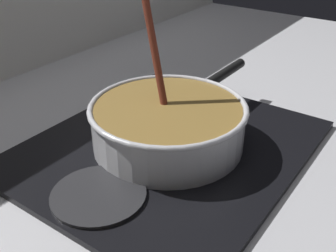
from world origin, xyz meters
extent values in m
cube|color=#B7B7BC|center=(0.00, 0.00, -0.02)|extent=(2.40, 1.60, 0.04)
cube|color=black|center=(0.04, 0.22, 0.01)|extent=(0.56, 0.48, 0.01)
torus|color=#592D0C|center=(0.04, 0.22, 0.02)|extent=(0.16, 0.16, 0.01)
cylinder|color=#262628|center=(-0.15, 0.22, 0.01)|extent=(0.16, 0.16, 0.01)
cylinder|color=silver|center=(0.04, 0.22, 0.05)|extent=(0.29, 0.29, 0.08)
cylinder|color=olive|center=(0.04, 0.22, 0.06)|extent=(0.28, 0.28, 0.08)
torus|color=silver|center=(0.04, 0.22, 0.09)|extent=(0.30, 0.30, 0.01)
cylinder|color=black|center=(0.27, 0.22, 0.09)|extent=(0.16, 0.02, 0.02)
cylinder|color=#E5CC7A|center=(0.06, 0.22, 0.08)|extent=(0.03, 0.03, 0.01)
cylinder|color=#EDD88C|center=(-0.04, 0.16, 0.08)|extent=(0.03, 0.03, 0.01)
cylinder|color=#E5CC7A|center=(0.13, 0.26, 0.08)|extent=(0.03, 0.03, 0.01)
cylinder|color=#EDD88C|center=(0.04, 0.26, 0.08)|extent=(0.04, 0.04, 0.01)
cylinder|color=beige|center=(-0.06, 0.22, 0.08)|extent=(0.03, 0.03, 0.01)
cylinder|color=maroon|center=(0.07, 0.27, 0.21)|extent=(0.06, 0.11, 0.26)
cube|color=brown|center=(0.05, 0.22, 0.08)|extent=(0.04, 0.05, 0.01)
camera|label=1|loc=(-0.51, -0.17, 0.44)|focal=43.35mm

